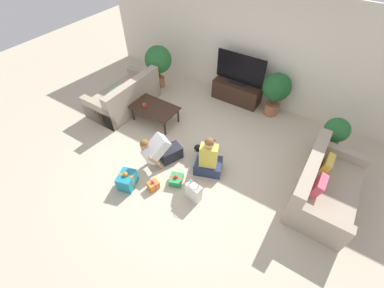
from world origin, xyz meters
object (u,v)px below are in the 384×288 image
object	(u,v)px
gift_bag_a	(194,192)
tv_console	(237,92)
person_kneeling	(161,150)
mug	(144,105)
gift_box_a	(176,180)
potted_plant_corner_left	(158,61)
gift_box_b	(153,185)
tv	(240,71)
person_sitting	(208,160)
dog	(204,146)
gift_box_c	(127,180)
sofa_left	(125,97)
sofa_right	(323,187)
potted_plant_back_right	(276,90)
potted_plant_corner_right	(335,134)
coffee_table	(155,108)

from	to	relation	value
gift_bag_a	tv_console	bearing A→B (deg)	102.24
person_kneeling	gift_bag_a	world-z (taller)	person_kneeling
gift_bag_a	mug	xyz separation A→B (m)	(-2.09, 1.20, 0.27)
tv_console	gift_box_a	xyz separation A→B (m)	(0.21, -2.99, -0.17)
potted_plant_corner_left	gift_box_b	world-z (taller)	potted_plant_corner_left
tv	person_sitting	world-z (taller)	tv
gift_bag_a	dog	bearing A→B (deg)	111.80
tv_console	gift_box_c	world-z (taller)	tv_console
sofa_left	person_kneeling	distance (m)	2.12
tv	gift_box_b	bearing A→B (deg)	-91.12
sofa_left	tv	bearing A→B (deg)	128.62
sofa_right	gift_bag_a	size ratio (longest dim) A/B	4.51
dog	gift_bag_a	xyz separation A→B (m)	(0.41, -1.02, -0.03)
potted_plant_back_right	gift_box_b	bearing A→B (deg)	-107.23
sofa_left	gift_box_c	size ratio (longest dim) A/B	4.15
gift_box_a	gift_box_c	distance (m)	0.90
potted_plant_corner_right	potted_plant_corner_left	distance (m)	4.47
coffee_table	person_kneeling	size ratio (longest dim) A/B	1.25
sofa_right	potted_plant_corner_left	distance (m)	4.81
coffee_table	potted_plant_corner_right	world-z (taller)	potted_plant_corner_right
tv	mug	distance (m)	2.41
potted_plant_corner_right	gift_box_b	size ratio (longest dim) A/B	3.72
potted_plant_corner_right	coffee_table	bearing A→B (deg)	-162.67
potted_plant_corner_left	gift_box_a	world-z (taller)	potted_plant_corner_left
gift_box_a	gift_box_c	size ratio (longest dim) A/B	0.78
person_kneeling	person_sitting	xyz separation A→B (m)	(0.89, 0.30, -0.01)
mug	gift_box_a	bearing A→B (deg)	-33.76
tv	gift_box_c	xyz separation A→B (m)	(-0.51, -3.54, -0.69)
gift_box_a	gift_bag_a	bearing A→B (deg)	-13.40
coffee_table	gift_bag_a	distance (m)	2.32
sofa_left	tv_console	distance (m)	2.81
tv_console	person_sitting	distance (m)	2.50
sofa_left	person_sitting	distance (m)	2.85
gift_bag_a	potted_plant_corner_left	bearing A→B (deg)	136.74
sofa_left	gift_bag_a	bearing A→B (deg)	64.77
sofa_left	person_kneeling	world-z (taller)	sofa_left
potted_plant_corner_left	person_sitting	size ratio (longest dim) A/B	1.24
tv_console	dog	xyz separation A→B (m)	(0.27, -2.08, -0.04)
sofa_right	sofa_left	bearing A→B (deg)	88.62
sofa_left	coffee_table	world-z (taller)	sofa_left
person_kneeling	gift_bag_a	size ratio (longest dim) A/B	2.21
sofa_left	tv	distance (m)	2.86
potted_plant_corner_left	person_kneeling	size ratio (longest dim) A/B	1.34
sofa_left	sofa_right	world-z (taller)	same
sofa_left	tv_console	bearing A→B (deg)	128.62
sofa_right	gift_box_a	world-z (taller)	sofa_right
tv	person_kneeling	size ratio (longest dim) A/B	1.44
dog	tv	bearing A→B (deg)	118.32
sofa_right	gift_box_a	bearing A→B (deg)	115.71
potted_plant_back_right	gift_box_b	distance (m)	3.49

